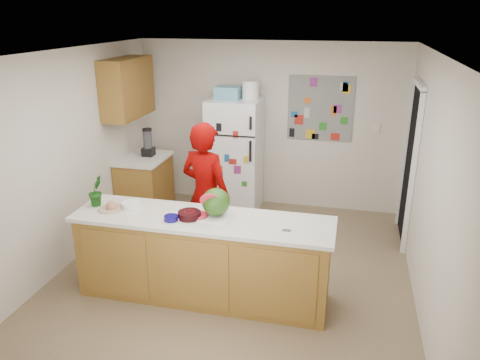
% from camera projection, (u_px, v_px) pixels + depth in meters
% --- Properties ---
extents(floor, '(4.00, 4.50, 0.02)m').
position_uv_depth(floor, '(233.00, 274.00, 5.46)').
color(floor, brown).
rests_on(floor, ground).
extents(wall_back, '(4.00, 0.02, 2.50)m').
position_uv_depth(wall_back, '(270.00, 126.00, 7.10)').
color(wall_back, beige).
rests_on(wall_back, ground).
extents(wall_left, '(0.02, 4.50, 2.50)m').
position_uv_depth(wall_left, '(67.00, 160.00, 5.48)').
color(wall_left, beige).
rests_on(wall_left, ground).
extents(wall_right, '(0.02, 4.50, 2.50)m').
position_uv_depth(wall_right, '(431.00, 188.00, 4.60)').
color(wall_right, beige).
rests_on(wall_right, ground).
extents(ceiling, '(4.00, 4.50, 0.02)m').
position_uv_depth(ceiling, '(232.00, 52.00, 4.61)').
color(ceiling, white).
rests_on(ceiling, wall_back).
extents(doorway, '(0.03, 0.85, 2.04)m').
position_uv_depth(doorway, '(410.00, 166.00, 6.01)').
color(doorway, black).
rests_on(doorway, ground).
extents(peninsula_base, '(2.60, 0.62, 0.88)m').
position_uv_depth(peninsula_base, '(203.00, 259.00, 4.90)').
color(peninsula_base, brown).
rests_on(peninsula_base, floor).
extents(peninsula_top, '(2.68, 0.70, 0.04)m').
position_uv_depth(peninsula_top, '(202.00, 219.00, 4.74)').
color(peninsula_top, silver).
rests_on(peninsula_top, peninsula_base).
extents(side_counter_base, '(0.60, 0.80, 0.86)m').
position_uv_depth(side_counter_base, '(145.00, 187.00, 6.92)').
color(side_counter_base, brown).
rests_on(side_counter_base, floor).
extents(side_counter_top, '(0.64, 0.84, 0.04)m').
position_uv_depth(side_counter_top, '(143.00, 158.00, 6.77)').
color(side_counter_top, silver).
rests_on(side_counter_top, side_counter_base).
extents(upper_cabinets, '(0.35, 1.00, 0.80)m').
position_uv_depth(upper_cabinets, '(128.00, 88.00, 6.40)').
color(upper_cabinets, brown).
rests_on(upper_cabinets, wall_left).
extents(refrigerator, '(0.75, 0.70, 1.70)m').
position_uv_depth(refrigerator, '(235.00, 156.00, 6.99)').
color(refrigerator, silver).
rests_on(refrigerator, floor).
extents(fridge_top_bin, '(0.35, 0.28, 0.18)m').
position_uv_depth(fridge_top_bin, '(228.00, 93.00, 6.69)').
color(fridge_top_bin, '#5999B2').
rests_on(fridge_top_bin, refrigerator).
extents(photo_collage, '(0.95, 0.01, 0.95)m').
position_uv_depth(photo_collage, '(320.00, 109.00, 6.82)').
color(photo_collage, slate).
rests_on(photo_collage, wall_back).
extents(person, '(0.73, 0.59, 1.74)m').
position_uv_depth(person, '(206.00, 195.00, 5.44)').
color(person, '#670100').
rests_on(person, floor).
extents(blender_appliance, '(0.13, 0.13, 0.38)m').
position_uv_depth(blender_appliance, '(148.00, 143.00, 6.76)').
color(blender_appliance, black).
rests_on(blender_appliance, side_counter_top).
extents(cutting_board, '(0.46, 0.37, 0.01)m').
position_uv_depth(cutting_board, '(210.00, 216.00, 4.76)').
color(cutting_board, silver).
rests_on(cutting_board, peninsula_top).
extents(watermelon, '(0.28, 0.28, 0.28)m').
position_uv_depth(watermelon, '(216.00, 202.00, 4.72)').
color(watermelon, '#256219').
rests_on(watermelon, cutting_board).
extents(watermelon_slice, '(0.19, 0.19, 0.02)m').
position_uv_depth(watermelon_slice, '(198.00, 215.00, 4.74)').
color(watermelon_slice, red).
rests_on(watermelon_slice, cutting_board).
extents(cherry_bowl, '(0.27, 0.27, 0.07)m').
position_uv_depth(cherry_bowl, '(189.00, 215.00, 4.71)').
color(cherry_bowl, black).
rests_on(cherry_bowl, peninsula_top).
extents(white_bowl, '(0.26, 0.26, 0.06)m').
position_uv_depth(white_bowl, '(131.00, 205.00, 4.97)').
color(white_bowl, white).
rests_on(white_bowl, peninsula_top).
extents(cobalt_bowl, '(0.17, 0.17, 0.05)m').
position_uv_depth(cobalt_bowl, '(171.00, 218.00, 4.66)').
color(cobalt_bowl, '#0E0856').
rests_on(cobalt_bowl, peninsula_top).
extents(plate, '(0.35, 0.35, 0.02)m').
position_uv_depth(plate, '(112.00, 209.00, 4.93)').
color(plate, beige).
rests_on(plate, peninsula_top).
extents(paper_towel, '(0.19, 0.17, 0.02)m').
position_uv_depth(paper_towel, '(178.00, 216.00, 4.75)').
color(paper_towel, white).
rests_on(paper_towel, peninsula_top).
extents(keys, '(0.08, 0.04, 0.01)m').
position_uv_depth(keys, '(287.00, 230.00, 4.44)').
color(keys, slate).
rests_on(keys, peninsula_top).
extents(potted_plant, '(0.16, 0.19, 0.32)m').
position_uv_depth(potted_plant, '(96.00, 191.00, 4.99)').
color(potted_plant, '#1A490D').
rests_on(potted_plant, peninsula_top).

